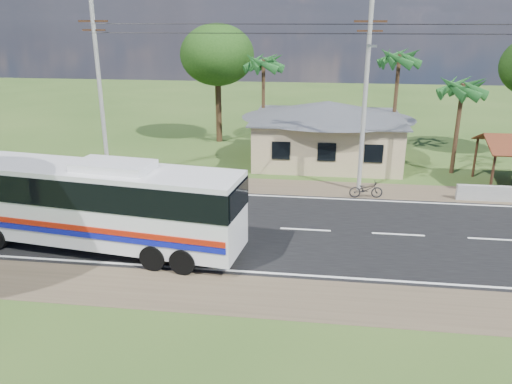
% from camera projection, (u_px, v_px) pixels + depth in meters
% --- Properties ---
extents(ground, '(120.00, 120.00, 0.00)m').
position_uv_depth(ground, '(305.00, 230.00, 24.82)').
color(ground, '#2B491A').
rests_on(ground, ground).
extents(road, '(120.00, 16.00, 0.03)m').
position_uv_depth(road, '(305.00, 230.00, 24.82)').
color(road, black).
rests_on(road, ground).
extents(house, '(12.40, 10.00, 5.00)m').
position_uv_depth(house, '(327.00, 125.00, 35.99)').
color(house, tan).
rests_on(house, ground).
extents(utility_poles, '(32.80, 2.22, 11.00)m').
position_uv_depth(utility_poles, '(359.00, 95.00, 28.66)').
color(utility_poles, '#9E9E99').
rests_on(utility_poles, ground).
extents(palm_near, '(2.80, 2.80, 6.70)m').
position_uv_depth(palm_near, '(463.00, 88.00, 32.07)').
color(palm_near, '#47301E').
rests_on(palm_near, ground).
extents(palm_mid, '(2.80, 2.80, 8.20)m').
position_uv_depth(palm_mid, '(399.00, 59.00, 36.23)').
color(palm_mid, '#47301E').
rests_on(palm_mid, ground).
extents(palm_far, '(2.80, 2.80, 7.70)m').
position_uv_depth(palm_far, '(263.00, 64.00, 38.08)').
color(palm_far, '#47301E').
rests_on(palm_far, ground).
extents(tree_behind_house, '(6.00, 6.00, 9.61)m').
position_uv_depth(tree_behind_house, '(217.00, 55.00, 40.30)').
color(tree_behind_house, '#47301E').
rests_on(tree_behind_house, ground).
extents(coach_bus, '(13.69, 4.59, 4.17)m').
position_uv_depth(coach_bus, '(95.00, 199.00, 22.13)').
color(coach_bus, silver).
rests_on(coach_bus, ground).
extents(motorcycle, '(2.00, 0.87, 1.02)m').
position_uv_depth(motorcycle, '(366.00, 189.00, 29.12)').
color(motorcycle, black).
rests_on(motorcycle, ground).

